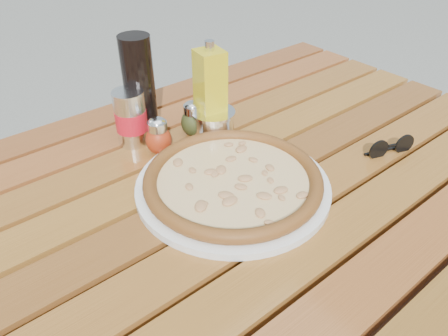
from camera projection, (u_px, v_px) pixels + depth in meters
table at (230, 216)px, 0.87m from camera, size 1.40×0.90×0.75m
plate at (233, 186)px, 0.81m from camera, size 0.46×0.46×0.01m
pizza at (233, 179)px, 0.80m from camera, size 0.37×0.37×0.03m
pepper_shaker at (158, 136)px, 0.90m from camera, size 0.07×0.07×0.08m
oregano_shaker at (193, 119)px, 0.95m from camera, size 0.05×0.05×0.08m
dark_bottle at (139, 87)px, 0.92m from camera, size 0.08×0.08×0.22m
soda_can at (131, 118)px, 0.92m from camera, size 0.08×0.08×0.12m
olive_oil_cruet at (210, 93)px, 0.93m from camera, size 0.06×0.06×0.21m
parmesan_tin at (213, 123)px, 0.96m from camera, size 0.11×0.11×0.07m
sunglasses at (391, 147)px, 0.90m from camera, size 0.11×0.05×0.04m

